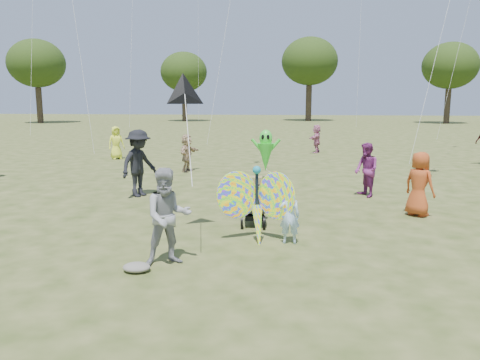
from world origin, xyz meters
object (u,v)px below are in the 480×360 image
child_girl (290,216)px  adult_man (168,217)px  alien_kite (266,152)px  crowd_e (366,170)px  jogging_stroller (255,197)px  crowd_d (187,153)px  butterfly_kite (257,205)px  crowd_j (317,139)px  crowd_a (419,184)px  crowd_g (116,143)px  crowd_b (139,163)px

child_girl → adult_man: size_ratio=0.65×
child_girl → alien_kite: size_ratio=0.62×
child_girl → crowd_e: (2.05, 4.73, 0.24)m
alien_kite → jogging_stroller: bearing=-88.1°
child_girl → crowd_d: size_ratio=0.74×
butterfly_kite → alien_kite: size_ratio=1.00×
adult_man → jogging_stroller: 2.99m
crowd_j → jogging_stroller: size_ratio=1.35×
crowd_a → jogging_stroller: 4.01m
crowd_e → alien_kite: (-3.05, 2.46, 0.20)m
crowd_g → alien_kite: size_ratio=0.88×
crowd_g → butterfly_kite: crowd_g is taller
butterfly_kite → crowd_b: bearing=133.6°
adult_man → alien_kite: bearing=58.1°
crowd_a → crowd_e: size_ratio=0.99×
crowd_b → crowd_e: crowd_b is taller
crowd_a → crowd_b: size_ratio=0.81×
crowd_a → butterfly_kite: (-3.62, -2.58, -0.03)m
jogging_stroller → child_girl: bearing=-66.6°
crowd_d → jogging_stroller: size_ratio=1.33×
child_girl → crowd_b: crowd_b is taller
crowd_j → jogging_stroller: 14.75m
crowd_b → crowd_d: crowd_b is taller
child_girl → crowd_e: bearing=-117.5°
child_girl → butterfly_kite: butterfly_kite is taller
adult_man → butterfly_kite: size_ratio=0.94×
adult_man → child_girl: bearing=10.0°
crowd_e → crowd_g: (-10.41, 7.38, -0.01)m
adult_man → butterfly_kite: bearing=21.2°
crowd_e → jogging_stroller: size_ratio=1.42×
child_girl → crowd_j: size_ratio=0.73×
crowd_b → child_girl: bearing=-105.8°
crowd_g → butterfly_kite: size_ratio=0.88×
crowd_e → butterfly_kite: (-2.68, -4.71, -0.03)m
crowd_a → crowd_d: size_ratio=1.06×
child_girl → adult_man: (-1.99, -1.41, 0.28)m
crowd_b → butterfly_kite: bearing=-110.0°
child_girl → butterfly_kite: 0.66m
crowd_e → alien_kite: 3.93m
crowd_a → crowd_j: crowd_a is taller
child_girl → jogging_stroller: jogging_stroller is taller
jogging_stroller → crowd_a: bearing=10.8°
crowd_e → crowd_j: (-1.04, 11.24, -0.04)m
crowd_d → crowd_e: (6.21, -4.03, 0.05)m
crowd_a → crowd_e: crowd_e is taller
crowd_e → crowd_b: bearing=-105.9°
crowd_g → jogging_stroller: crowd_g is taller
adult_man → crowd_e: 7.35m
crowd_a → crowd_d: 9.44m
crowd_e → jogging_stroller: bearing=-62.8°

